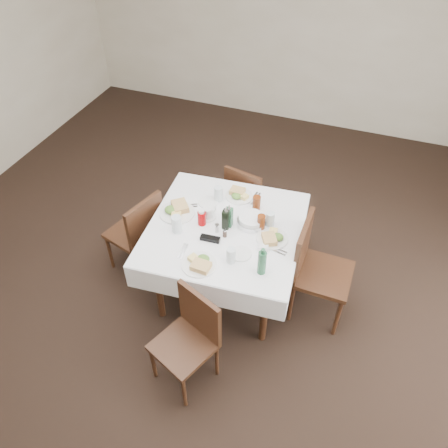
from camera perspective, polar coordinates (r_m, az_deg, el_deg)
name	(u,v)px	position (r m, az deg, el deg)	size (l,w,h in m)	color
ground_plane	(197,300)	(4.02, -3.58, -9.90)	(7.00, 7.00, 0.00)	black
room_shell	(185,136)	(2.85, -5.08, 11.37)	(6.04, 7.04, 2.80)	#BBAE94
dining_table	(225,235)	(3.61, 0.12, -1.39)	(1.33, 1.33, 0.76)	#32170D
chair_north	(247,197)	(4.31, 3.02, 3.58)	(0.46, 0.46, 0.82)	#32170D
chair_south	(191,334)	(3.25, -4.35, -14.09)	(0.52, 0.52, 0.83)	#32170D
chair_east	(313,265)	(3.63, 11.60, -5.24)	(0.46, 0.46, 0.95)	#32170D
chair_west	(139,231)	(3.97, -11.01, -0.84)	(0.51, 0.51, 0.87)	#32170D
meal_north	(239,195)	(3.83, 1.92, 3.86)	(0.24, 0.24, 0.05)	white
meal_south	(200,264)	(3.25, -3.16, -5.18)	(0.26, 0.26, 0.06)	white
meal_east	(272,238)	(3.45, 6.33, -1.79)	(0.25, 0.25, 0.06)	white
meal_west	(177,210)	(3.68, -6.17, 1.78)	(0.30, 0.30, 0.07)	white
side_plate_a	(208,202)	(3.78, -2.09, 2.86)	(0.17, 0.17, 0.01)	white
side_plate_b	(241,254)	(3.33, 2.22, -3.89)	(0.17, 0.17, 0.01)	white
water_n	(218,194)	(3.77, -0.74, 3.98)	(0.07, 0.07, 0.14)	silver
water_s	(231,255)	(3.24, 0.91, -4.10)	(0.07, 0.07, 0.13)	silver
water_e	(270,219)	(3.54, 6.05, 0.65)	(0.07, 0.07, 0.13)	silver
water_w	(177,224)	(3.49, -6.19, -0.02)	(0.08, 0.08, 0.15)	silver
iced_tea_a	(257,203)	(3.67, 4.27, 2.69)	(0.07, 0.07, 0.14)	#6A2B0E
iced_tea_b	(261,222)	(3.50, 4.87, 0.20)	(0.07, 0.07, 0.14)	#6A2B0E
bread_basket	(251,220)	(3.56, 3.60, 0.46)	(0.23, 0.23, 0.08)	silver
oil_cruet_dark	(226,219)	(3.48, 0.27, 0.72)	(0.06, 0.06, 0.23)	black
oil_cruet_green	(229,217)	(3.50, 0.66, 0.98)	(0.05, 0.05, 0.23)	#235A37
ketchup_bottle	(202,218)	(3.54, -2.93, 0.84)	(0.07, 0.07, 0.15)	#A60003
salt_shaker	(217,228)	(3.48, -0.93, -0.54)	(0.03, 0.03, 0.08)	white
pepper_shaker	(225,233)	(3.45, 0.10, -1.18)	(0.03, 0.03, 0.07)	#3E2C23
coffee_mug	(208,213)	(3.61, -2.06, 1.45)	(0.14, 0.14, 0.10)	white
sunglasses	(210,239)	(3.43, -1.82, -1.92)	(0.16, 0.06, 0.03)	black
green_bottle	(262,262)	(3.15, 4.99, -5.00)	(0.06, 0.06, 0.24)	#235A37
sugar_caddy	(263,247)	(3.37, 5.14, -3.07)	(0.09, 0.06, 0.04)	white
cutlery_n	(254,198)	(3.83, 3.97, 3.36)	(0.07, 0.19, 0.01)	silver
cutlery_s	(183,251)	(3.37, -5.40, -3.56)	(0.05, 0.16, 0.01)	silver
cutlery_e	(275,250)	(3.39, 6.66, -3.34)	(0.20, 0.08, 0.01)	silver
cutlery_w	(187,206)	(3.75, -4.91, 2.36)	(0.19, 0.12, 0.01)	silver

